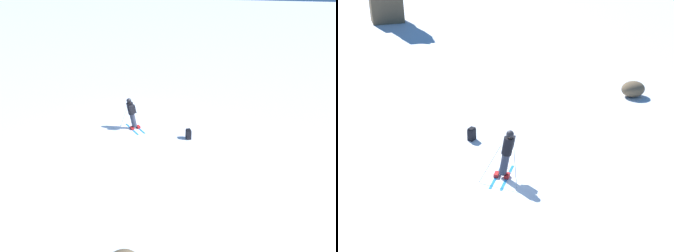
% 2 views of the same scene
% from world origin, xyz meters
% --- Properties ---
extents(ground_plane, '(300.00, 300.00, 0.00)m').
position_xyz_m(ground_plane, '(0.00, 0.00, 0.00)').
color(ground_plane, white).
extents(skier, '(1.48, 1.62, 1.75)m').
position_xyz_m(skier, '(0.11, -0.07, 0.96)').
color(skier, '#1E7AC6').
rests_on(skier, ground).
extents(spare_backpack, '(0.37, 0.36, 0.50)m').
position_xyz_m(spare_backpack, '(-0.20, 2.98, 0.24)').
color(spare_backpack, black).
rests_on(spare_backpack, ground).
extents(exposed_boulder_0, '(1.13, 0.96, 0.73)m').
position_xyz_m(exposed_boulder_0, '(8.21, 4.81, 0.37)').
color(exposed_boulder_0, brown).
rests_on(exposed_boulder_0, ground).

